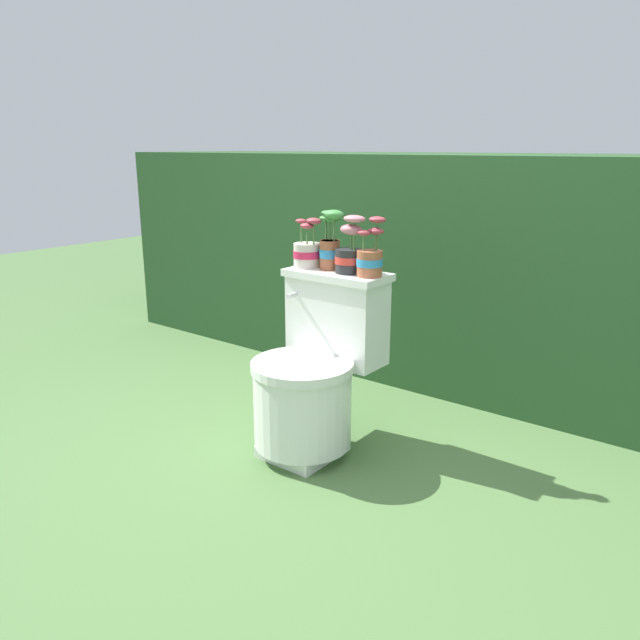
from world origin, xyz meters
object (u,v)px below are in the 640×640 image
toilet (314,375)px  potted_plant_middle (349,252)px  potted_plant_left (307,251)px  potted_plant_midright (370,258)px  potted_plant_midleft (330,242)px

toilet → potted_plant_middle: size_ratio=3.10×
potted_plant_left → potted_plant_midright: 0.32m
toilet → potted_plant_midright: 0.54m
potted_plant_midleft → toilet: bearing=-74.2°
toilet → potted_plant_middle: bearing=68.4°
potted_plant_midleft → potted_plant_middle: size_ratio=1.05×
potted_plant_middle → potted_plant_midright: bearing=-1.1°
potted_plant_midleft → potted_plant_midright: bearing=-5.4°
potted_plant_middle → potted_plant_midleft: bearing=170.6°
potted_plant_left → potted_plant_middle: potted_plant_middle is taller
toilet → potted_plant_left: bearing=136.2°
potted_plant_middle → potted_plant_midright: (0.10, -0.00, -0.01)m
toilet → potted_plant_midright: size_ratio=3.12×
potted_plant_left → potted_plant_midleft: bearing=12.1°
potted_plant_midleft → potted_plant_middle: bearing=-9.4°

